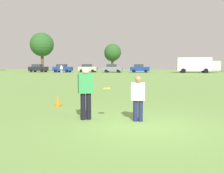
{
  "coord_description": "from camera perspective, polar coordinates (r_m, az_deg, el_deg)",
  "views": [
    {
      "loc": [
        0.11,
        -7.68,
        1.87
      ],
      "look_at": [
        -1.21,
        2.05,
        0.98
      ],
      "focal_mm": 41.11,
      "sensor_mm": 36.0,
      "label": 1
    }
  ],
  "objects": [
    {
      "name": "parked_car_near_right",
      "position": [
        56.7,
        6.19,
        4.17
      ],
      "size": [
        4.27,
        2.34,
        1.82
      ],
      "color": "navy",
      "rests_on": "ground"
    },
    {
      "name": "traffic_cone",
      "position": [
        11.67,
        -11.95,
        -3.03
      ],
      "size": [
        0.32,
        0.32,
        0.48
      ],
      "color": "#D8590C",
      "rests_on": "ground"
    },
    {
      "name": "bystander_sideline_watcher",
      "position": [
        51.76,
        -11.2,
        4.02
      ],
      "size": [
        0.49,
        0.51,
        1.64
      ],
      "color": "gray",
      "rests_on": "ground"
    },
    {
      "name": "box_truck",
      "position": [
        56.37,
        18.37,
        4.78
      ],
      "size": [
        8.59,
        3.22,
        3.18
      ],
      "color": "white",
      "rests_on": "ground"
    },
    {
      "name": "player_defender",
      "position": [
        8.35,
        5.82,
        -2.05
      ],
      "size": [
        0.44,
        0.26,
        1.47
      ],
      "color": "#1E234C",
      "rests_on": "ground"
    },
    {
      "name": "parked_car_near_left",
      "position": [
        61.06,
        -16.11,
        4.07
      ],
      "size": [
        4.27,
        2.34,
        1.82
      ],
      "color": "black",
      "rests_on": "ground"
    },
    {
      "name": "parked_car_mid_right",
      "position": [
        56.33,
        0.12,
        4.2
      ],
      "size": [
        4.27,
        2.34,
        1.82
      ],
      "color": "slate",
      "rests_on": "ground"
    },
    {
      "name": "parked_car_center",
      "position": [
        58.11,
        -5.4,
        4.2
      ],
      "size": [
        4.27,
        2.34,
        1.82
      ],
      "color": "#B7AD99",
      "rests_on": "ground"
    },
    {
      "name": "tree_west_maple",
      "position": [
        70.29,
        -15.32,
        9.07
      ],
      "size": [
        6.16,
        6.16,
        10.01
      ],
      "color": "brown",
      "rests_on": "ground"
    },
    {
      "name": "parked_car_mid_left",
      "position": [
        58.27,
        -10.95,
        4.13
      ],
      "size": [
        4.27,
        2.34,
        1.82
      ],
      "color": "navy",
      "rests_on": "ground"
    },
    {
      "name": "player_thrower",
      "position": [
        8.58,
        -5.87,
        -0.68
      ],
      "size": [
        0.56,
        0.45,
        1.77
      ],
      "color": "black",
      "rests_on": "ground"
    },
    {
      "name": "tree_center_elm",
      "position": [
        66.01,
        0.02,
        7.42
      ],
      "size": [
        4.01,
        4.01,
        6.51
      ],
      "color": "brown",
      "rests_on": "ground"
    },
    {
      "name": "ground_plane",
      "position": [
        7.91,
        6.81,
        -8.54
      ],
      "size": [
        156.19,
        156.19,
        0.0
      ],
      "primitive_type": "plane",
      "color": "#6B9347"
    },
    {
      "name": "frisbee",
      "position": [
        8.47,
        -1.25,
        -0.28
      ],
      "size": [
        0.27,
        0.27,
        0.05
      ],
      "color": "yellow"
    },
    {
      "name": "tree_east_birch",
      "position": [
        64.23,
        0.15,
        7.71
      ],
      "size": [
        4.23,
        4.23,
        6.87
      ],
      "color": "brown",
      "rests_on": "ground"
    }
  ]
}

